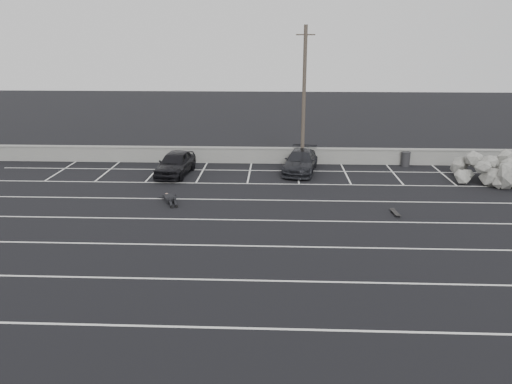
{
  "coord_description": "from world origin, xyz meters",
  "views": [
    {
      "loc": [
        -0.34,
        -18.69,
        8.15
      ],
      "look_at": [
        -1.29,
        4.19,
        1.0
      ],
      "focal_mm": 35.0,
      "sensor_mm": 36.0,
      "label": 1
    }
  ],
  "objects_px": {
    "car_left": "(175,163)",
    "car_right": "(300,161)",
    "utility_pole": "(304,97)",
    "trash_bin": "(406,159)",
    "person": "(169,196)",
    "riprap_pile": "(507,172)",
    "skateboard": "(395,213)"
  },
  "relations": [
    {
      "from": "car_left",
      "to": "person",
      "type": "xyz_separation_m",
      "value": [
        0.63,
        -5.08,
        -0.48
      ]
    },
    {
      "from": "car_right",
      "to": "trash_bin",
      "type": "height_order",
      "value": "car_right"
    },
    {
      "from": "riprap_pile",
      "to": "car_right",
      "type": "bearing_deg",
      "value": 171.73
    },
    {
      "from": "car_right",
      "to": "person",
      "type": "xyz_separation_m",
      "value": [
        -7.07,
        -6.08,
        -0.42
      ]
    },
    {
      "from": "utility_pole",
      "to": "skateboard",
      "type": "xyz_separation_m",
      "value": [
        4.04,
        -9.14,
        -4.4
      ]
    },
    {
      "from": "utility_pole",
      "to": "person",
      "type": "bearing_deg",
      "value": -134.1
    },
    {
      "from": "car_right",
      "to": "skateboard",
      "type": "relative_size",
      "value": 5.11
    },
    {
      "from": "car_right",
      "to": "riprap_pile",
      "type": "xyz_separation_m",
      "value": [
        11.97,
        -1.74,
        -0.11
      ]
    },
    {
      "from": "car_right",
      "to": "car_left",
      "type": "bearing_deg",
      "value": -162.79
    },
    {
      "from": "person",
      "to": "skateboard",
      "type": "bearing_deg",
      "value": -32.22
    },
    {
      "from": "car_left",
      "to": "car_right",
      "type": "relative_size",
      "value": 0.93
    },
    {
      "from": "utility_pole",
      "to": "riprap_pile",
      "type": "relative_size",
      "value": 1.63
    },
    {
      "from": "person",
      "to": "skateboard",
      "type": "height_order",
      "value": "person"
    },
    {
      "from": "car_right",
      "to": "person",
      "type": "height_order",
      "value": "car_right"
    },
    {
      "from": "skateboard",
      "to": "riprap_pile",
      "type": "bearing_deg",
      "value": 32.66
    },
    {
      "from": "car_right",
      "to": "utility_pole",
      "type": "xyz_separation_m",
      "value": [
        0.18,
        1.4,
        3.81
      ]
    },
    {
      "from": "car_right",
      "to": "person",
      "type": "distance_m",
      "value": 9.34
    },
    {
      "from": "utility_pole",
      "to": "trash_bin",
      "type": "distance_m",
      "value": 7.92
    },
    {
      "from": "trash_bin",
      "to": "person",
      "type": "xyz_separation_m",
      "value": [
        -14.06,
        -7.88,
        -0.23
      ]
    },
    {
      "from": "riprap_pile",
      "to": "skateboard",
      "type": "bearing_deg",
      "value": -142.28
    },
    {
      "from": "car_left",
      "to": "skateboard",
      "type": "height_order",
      "value": "car_left"
    },
    {
      "from": "car_left",
      "to": "skateboard",
      "type": "distance_m",
      "value": 13.71
    },
    {
      "from": "skateboard",
      "to": "person",
      "type": "bearing_deg",
      "value": 166.6
    },
    {
      "from": "utility_pole",
      "to": "person",
      "type": "height_order",
      "value": "utility_pole"
    },
    {
      "from": "trash_bin",
      "to": "riprap_pile",
      "type": "height_order",
      "value": "riprap_pile"
    },
    {
      "from": "utility_pole",
      "to": "trash_bin",
      "type": "xyz_separation_m",
      "value": [
        6.81,
        0.4,
        -4.01
      ]
    },
    {
      "from": "utility_pole",
      "to": "riprap_pile",
      "type": "distance_m",
      "value": 12.82
    },
    {
      "from": "car_left",
      "to": "car_right",
      "type": "height_order",
      "value": "car_left"
    },
    {
      "from": "car_right",
      "to": "trash_bin",
      "type": "bearing_deg",
      "value": 24.22
    },
    {
      "from": "car_right",
      "to": "riprap_pile",
      "type": "relative_size",
      "value": 0.85
    },
    {
      "from": "trash_bin",
      "to": "person",
      "type": "height_order",
      "value": "trash_bin"
    },
    {
      "from": "utility_pole",
      "to": "riprap_pile",
      "type": "bearing_deg",
      "value": -14.91
    }
  ]
}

